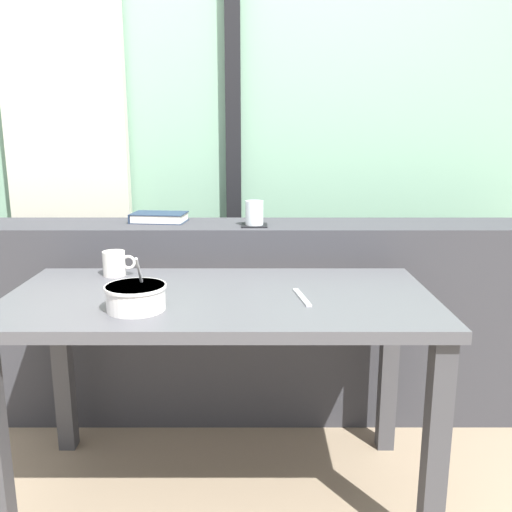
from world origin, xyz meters
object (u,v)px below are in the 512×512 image
object	(u,v)px
coaster_square	(252,225)
fork_utensil	(300,297)
soup_bowl	(134,298)
closed_book	(157,217)
juice_glass	(252,214)
breakfast_table	(218,326)
ceramic_mug	(113,264)

from	to	relation	value
coaster_square	fork_utensil	bearing A→B (deg)	-75.21
coaster_square	soup_bowl	bearing A→B (deg)	-116.76
coaster_square	closed_book	size ratio (longest dim) A/B	0.43
soup_bowl	fork_utensil	distance (m)	0.48
juice_glass	coaster_square	bearing A→B (deg)	90.00
breakfast_table	fork_utensil	bearing A→B (deg)	-9.38
soup_bowl	ceramic_mug	world-z (taller)	soup_bowl
breakfast_table	fork_utensil	xyz separation A→B (m)	(0.25, -0.04, 0.10)
breakfast_table	fork_utensil	size ratio (longest dim) A/B	7.64
soup_bowl	closed_book	bearing A→B (deg)	94.64
coaster_square	closed_book	bearing A→B (deg)	165.73
breakfast_table	soup_bowl	size ratio (longest dim) A/B	7.61
breakfast_table	ceramic_mug	bearing A→B (deg)	149.20
closed_book	soup_bowl	xyz separation A→B (m)	(0.06, -0.75, -0.11)
closed_book	ceramic_mug	xyz separation A→B (m)	(-0.09, -0.38, -0.10)
coaster_square	closed_book	world-z (taller)	closed_book
juice_glass	closed_book	size ratio (longest dim) A/B	0.41
breakfast_table	soup_bowl	distance (m)	0.30
closed_book	coaster_square	bearing A→B (deg)	-14.27
breakfast_table	coaster_square	bearing A→B (deg)	78.18
breakfast_table	juice_glass	size ratio (longest dim) A/B	13.89
ceramic_mug	soup_bowl	bearing A→B (deg)	-67.75
breakfast_table	closed_book	distance (m)	0.71
breakfast_table	closed_book	xyz separation A→B (m)	(-0.28, 0.60, 0.24)
juice_glass	ceramic_mug	xyz separation A→B (m)	(-0.48, -0.28, -0.13)
soup_bowl	fork_utensil	bearing A→B (deg)	12.64
soup_bowl	ceramic_mug	distance (m)	0.40
closed_book	fork_utensil	world-z (taller)	closed_book
coaster_square	soup_bowl	distance (m)	0.73
soup_bowl	fork_utensil	size ratio (longest dim) A/B	1.00
breakfast_table	soup_bowl	xyz separation A→B (m)	(-0.22, -0.15, 0.14)
juice_glass	fork_utensil	world-z (taller)	juice_glass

